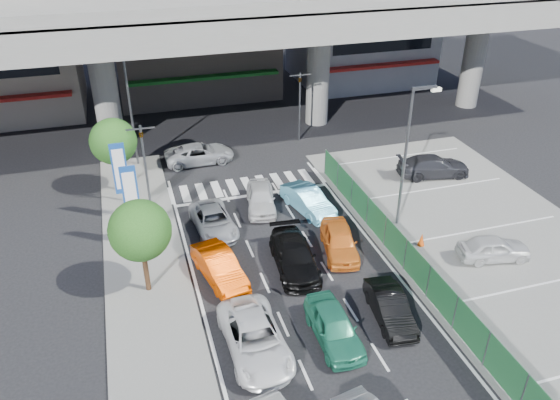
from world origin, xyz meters
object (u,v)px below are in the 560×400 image
object	(u,v)px
sedan_white_front_mid	(261,198)
kei_truck_front_right	(308,201)
taxi_orange_right	(339,241)
parked_sedan_dgrey	(433,166)
traffic_light_right	(300,89)
parked_sedan_white	(494,248)
signboard_near	(131,196)
traffic_cone	(421,240)
traffic_light_left	(143,146)
hatch_black_mid_right	(390,307)
crossing_wagon_silver	(199,154)
wagon_silver_front_left	(214,221)
signboard_far	(120,171)
street_lamp_right	(409,146)
tree_near	(140,231)
taxi_teal_mid	(334,326)
sedan_black_mid	(294,256)
sedan_white_mid_left	(255,338)
street_lamp_left	(132,98)
tree_far	(113,142)
taxi_orange_left	(219,267)

from	to	relation	value
sedan_white_front_mid	kei_truck_front_right	distance (m)	2.80
taxi_orange_right	parked_sedan_dgrey	distance (m)	11.15
traffic_light_right	parked_sedan_white	distance (m)	18.37
signboard_near	traffic_cone	size ratio (longest dim) A/B	6.61
traffic_light_left	hatch_black_mid_right	world-z (taller)	traffic_light_left
taxi_orange_right	parked_sedan_white	bearing A→B (deg)	-9.45
crossing_wagon_silver	traffic_cone	bearing A→B (deg)	-146.37
wagon_silver_front_left	sedan_white_front_mid	bearing A→B (deg)	23.56
hatch_black_mid_right	parked_sedan_white	size ratio (longest dim) A/B	1.04
signboard_far	traffic_cone	world-z (taller)	signboard_far
street_lamp_right	hatch_black_mid_right	distance (m)	9.15
tree_near	kei_truck_front_right	bearing A→B (deg)	26.61
taxi_teal_mid	parked_sedan_white	xyz separation A→B (m)	(9.89, 2.98, -0.01)
kei_truck_front_right	sedan_black_mid	bearing A→B (deg)	-130.05
sedan_white_mid_left	sedan_black_mid	bearing A→B (deg)	55.16
traffic_light_left	kei_truck_front_right	xyz separation A→B (m)	(8.85, -3.17, -3.25)
wagon_silver_front_left	street_lamp_left	bearing A→B (deg)	104.67
traffic_light_left	parked_sedan_dgrey	distance (m)	18.53
traffic_light_left	traffic_cone	size ratio (longest dim) A/B	7.32
sedan_black_mid	street_lamp_right	bearing A→B (deg)	22.48
tree_far	traffic_cone	bearing A→B (deg)	-35.99
traffic_cone	street_lamp_right	bearing A→B (deg)	90.10
hatch_black_mid_right	sedan_black_mid	world-z (taller)	sedan_black_mid
sedan_white_front_mid	traffic_cone	xyz separation A→B (m)	(7.10, -6.32, -0.27)
traffic_light_left	hatch_black_mid_right	size ratio (longest dim) A/B	1.37
taxi_teal_mid	taxi_orange_left	bearing A→B (deg)	125.24
taxi_orange_right	wagon_silver_front_left	size ratio (longest dim) A/B	0.92
traffic_light_right	taxi_teal_mid	distance (m)	21.40
signboard_near	signboard_far	world-z (taller)	same
sedan_white_mid_left	crossing_wagon_silver	distance (m)	18.42
street_lamp_left	wagon_silver_front_left	size ratio (longest dim) A/B	1.82
traffic_light_right	crossing_wagon_silver	xyz separation A→B (m)	(-7.86, -1.78, -3.28)
taxi_orange_left	signboard_near	bearing A→B (deg)	119.78
sedan_black_mid	sedan_white_front_mid	bearing A→B (deg)	95.57
street_lamp_right	kei_truck_front_right	world-z (taller)	street_lamp_right
street_lamp_left	kei_truck_front_right	xyz separation A→B (m)	(8.97, -9.17, -4.08)
sedan_white_mid_left	kei_truck_front_right	world-z (taller)	same
taxi_teal_mid	taxi_orange_left	world-z (taller)	same
sedan_black_mid	parked_sedan_dgrey	distance (m)	13.72
traffic_light_left	street_lamp_left	size ratio (longest dim) A/B	0.65
taxi_teal_mid	wagon_silver_front_left	bearing A→B (deg)	108.91
kei_truck_front_right	crossing_wagon_silver	size ratio (longest dim) A/B	0.88
signboard_near	sedan_black_mid	xyz separation A→B (m)	(7.34, -4.22, -2.37)
signboard_far	taxi_teal_mid	size ratio (longest dim) A/B	1.16
traffic_light_left	hatch_black_mid_right	bearing A→B (deg)	-54.74
taxi_teal_mid	wagon_silver_front_left	xyz separation A→B (m)	(-3.23, 9.79, -0.08)
signboard_far	parked_sedan_white	world-z (taller)	signboard_far
hatch_black_mid_right	kei_truck_front_right	size ratio (longest dim) A/B	0.91
taxi_teal_mid	crossing_wagon_silver	bearing A→B (deg)	98.36
street_lamp_right	signboard_far	world-z (taller)	street_lamp_right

